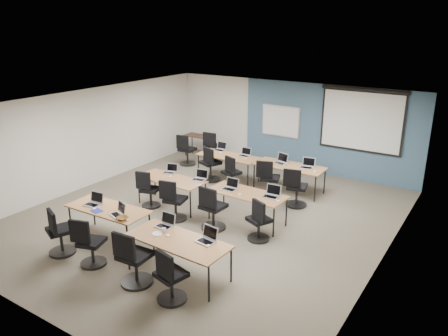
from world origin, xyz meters
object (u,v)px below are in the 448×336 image
Objects in this scene: task_chair_6 at (212,211)px; projector_screen at (362,117)px; training_table_mid_left at (171,180)px; laptop_6 at (230,187)px; training_table_front_right at (178,242)px; task_chair_1 at (89,246)px; laptop_2 at (166,223)px; task_chair_11 at (295,191)px; whiteboard at (280,121)px; task_chair_2 at (133,262)px; task_chair_9 at (231,175)px; laptop_11 at (307,165)px; laptop_8 at (220,148)px; task_chair_4 at (149,192)px; utility_table at (198,138)px; laptop_3 at (207,238)px; spare_chair_b at (186,152)px; laptop_1 at (119,212)px; task_chair_8 at (210,167)px; spare_chair_a at (213,150)px; laptop_7 at (272,194)px; laptop_4 at (170,171)px; training_table_mid_right at (247,195)px; task_chair_0 at (59,235)px; task_chair_7 at (259,224)px; task_chair_10 at (269,182)px; laptop_5 at (200,177)px; training_table_front_left at (108,210)px; training_table_back_left at (228,157)px; training_table_back_right at (289,167)px; laptop_0 at (94,202)px; laptop_9 at (245,154)px; laptop_10 at (281,161)px; task_chair_5 at (174,203)px.

projector_screen is at bearing 72.83° from task_chair_6.
training_table_mid_left is 5.32× the size of laptop_6.
training_table_front_right is 1.99× the size of task_chair_1.
task_chair_6 is at bearing 90.36° from laptop_2.
training_table_front_right is at bearing -111.25° from task_chair_11.
whiteboard reaches higher than task_chair_2.
task_chair_9 is 2.85× the size of laptop_11.
task_chair_1 is 5.86m from laptop_8.
task_chair_4 is 1.09× the size of utility_table.
spare_chair_b reaches higher than laptop_3.
projector_screen is 2.74× the size of utility_table.
whiteboard is 4.06× the size of laptop_1.
task_chair_8 reaches higher than laptop_3.
spare_chair_a is at bearing 156.40° from task_chair_9.
laptop_7 is at bearing 7.23° from laptop_6.
laptop_4 is (-1.90, 2.43, -0.00)m from laptop_2.
spare_chair_b is at bearing 176.24° from laptop_8.
spare_chair_a reaches higher than laptop_4.
task_chair_1 is 0.93× the size of task_chair_2.
utility_table is at bearing 125.81° from training_table_front_right.
task_chair_4 is 2.40m from task_chair_9.
laptop_8 reaches higher than training_table_mid_right.
task_chair_4 reaches higher than training_table_mid_right.
task_chair_0 is 1.04× the size of task_chair_7.
utility_table is (-3.70, 1.89, 0.23)m from task_chair_10.
laptop_5 is 0.95× the size of laptop_11.
training_table_front_left is 3.16m from task_chair_7.
whiteboard is at bearing 71.50° from training_table_back_left.
training_table_back_right is 2.17× the size of utility_table.
whiteboard reaches higher than laptop_0.
laptop_5 is (-2.67, -4.04, -1.09)m from projector_screen.
laptop_11 is at bearing 89.48° from laptop_7.
laptop_9 is (-1.58, 5.04, 0.10)m from training_table_front_right.
training_table_mid_left is 2.06m from task_chair_8.
task_chair_0 is at bearing -153.32° from laptop_2.
task_chair_6 reaches higher than laptop_7.
utility_table is (-2.47, 6.80, 0.25)m from task_chair_1.
training_table_mid_right is 2.91m from training_table_back_left.
laptop_10 is 0.35× the size of task_chair_10.
training_table_mid_left is at bearing -176.86° from laptop_7.
laptop_0 is 5.17m from spare_chair_b.
task_chair_8 is (0.10, 4.16, -0.36)m from laptop_0.
task_chair_9 is at bearing 124.80° from laptop_3.
training_table_front_left is 2.47m from laptop_4.
laptop_3 reaches higher than utility_table.
task_chair_2 is at bearing -80.96° from laptop_9.
laptop_6 is at bearing -77.73° from laptop_10.
laptop_2 is at bearing -68.06° from task_chair_5.
training_table_back_right is 4.65m from laptop_2.
training_table_back_left is at bearing 124.25° from laptop_6.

